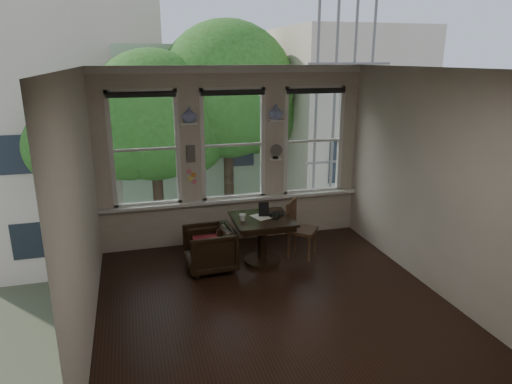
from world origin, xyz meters
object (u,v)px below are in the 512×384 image
object	(u,v)px
laptop	(272,215)
side_chair_right	(302,230)
mug	(243,217)
armchair_left	(210,249)
table	(262,240)

from	to	relation	value
laptop	side_chair_right	bearing A→B (deg)	19.99
laptop	mug	size ratio (longest dim) A/B	3.32
side_chair_right	armchair_left	bearing A→B (deg)	131.14
armchair_left	mug	distance (m)	0.70
laptop	mug	distance (m)	0.51
table	side_chair_right	xyz separation A→B (m)	(0.69, 0.07, 0.09)
side_chair_right	laptop	bearing A→B (deg)	130.94
armchair_left	side_chair_right	world-z (taller)	side_chair_right
side_chair_right	mug	bearing A→B (deg)	134.40
table	laptop	distance (m)	0.43
table	laptop	bearing A→B (deg)	15.17
armchair_left	mug	xyz separation A→B (m)	(0.51, -0.03, 0.47)
armchair_left	laptop	xyz separation A→B (m)	(1.01, 0.05, 0.43)
mug	laptop	bearing A→B (deg)	9.38
table	mug	size ratio (longest dim) A/B	8.17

